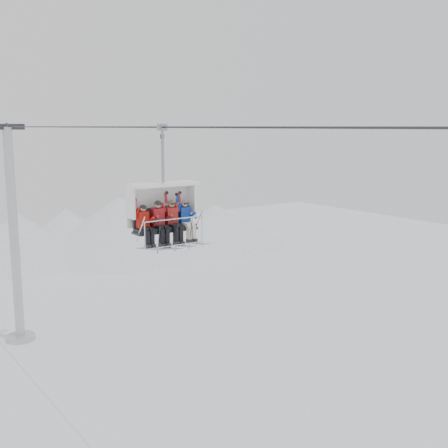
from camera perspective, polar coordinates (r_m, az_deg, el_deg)
lift_tower_right at (r=36.88m, az=-20.47°, el=-2.55°), size 2.00×1.80×13.48m
haul_cable at (r=15.88m, az=0.00°, el=9.79°), size 0.06×50.00×0.06m
chairlift_carrier at (r=19.11m, az=-6.34°, el=1.87°), size 2.40×1.17×3.98m
skier_far_left at (r=18.52m, az=-8.05°, el=-0.01°), size 0.37×1.69×1.50m
skier_center_left at (r=18.78m, az=-6.58°, el=0.28°), size 0.41×1.69×1.63m
skier_center_right at (r=19.04m, az=-5.20°, el=0.40°), size 0.40×1.69×1.59m
skier_far_right at (r=19.31m, az=-3.86°, el=0.50°), size 0.38×1.69×1.54m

